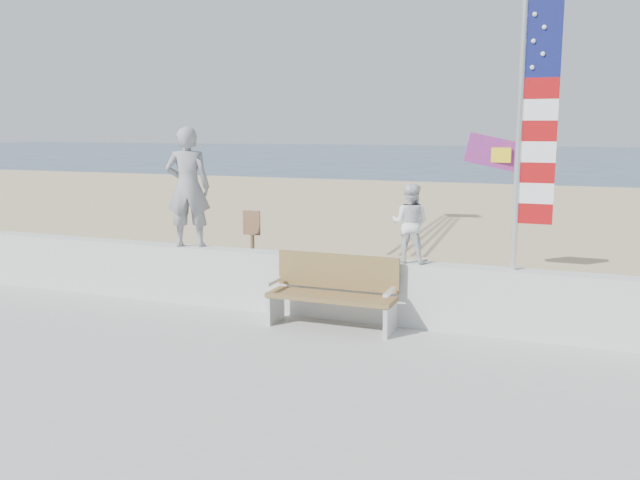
# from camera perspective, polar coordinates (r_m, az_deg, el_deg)

# --- Properties ---
(ground) EXTENTS (220.00, 220.00, 0.00)m
(ground) POSITION_cam_1_polar(r_m,az_deg,el_deg) (8.50, -5.78, -10.80)
(ground) COLOR #2C4258
(ground) RESTS_ON ground
(sand) EXTENTS (90.00, 40.00, 0.08)m
(sand) POSITION_cam_1_polar(r_m,az_deg,el_deg) (16.75, 8.36, -0.64)
(sand) COLOR tan
(sand) RESTS_ON ground
(seawall) EXTENTS (30.00, 0.35, 0.90)m
(seawall) POSITION_cam_1_polar(r_m,az_deg,el_deg) (10.07, -0.65, -3.81)
(seawall) COLOR silver
(seawall) RESTS_ON boardwalk
(adult) EXTENTS (0.80, 0.67, 1.88)m
(adult) POSITION_cam_1_polar(r_m,az_deg,el_deg) (10.80, -11.06, 4.39)
(adult) COLOR gray
(adult) RESTS_ON seawall
(child) EXTENTS (0.54, 0.42, 1.10)m
(child) POSITION_cam_1_polar(r_m,az_deg,el_deg) (9.44, 7.59, 1.41)
(child) COLOR white
(child) RESTS_ON seawall
(bench) EXTENTS (1.80, 0.57, 1.00)m
(bench) POSITION_cam_1_polar(r_m,az_deg,el_deg) (9.47, 1.13, -4.30)
(bench) COLOR olive
(bench) RESTS_ON boardwalk
(flag) EXTENTS (0.50, 0.08, 3.50)m
(flag) POSITION_cam_1_polar(r_m,az_deg,el_deg) (9.11, 17.27, 9.38)
(flag) COLOR silver
(flag) RESTS_ON seawall
(parafoil_kite) EXTENTS (1.12, 0.46, 0.75)m
(parafoil_kite) POSITION_cam_1_polar(r_m,az_deg,el_deg) (13.36, 14.49, 7.14)
(parafoil_kite) COLOR #FA2A1B
(parafoil_kite) RESTS_ON ground
(sign) EXTENTS (0.32, 0.07, 1.46)m
(sign) POSITION_cam_1_polar(r_m,az_deg,el_deg) (11.71, -5.73, -0.41)
(sign) COLOR brown
(sign) RESTS_ON sand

